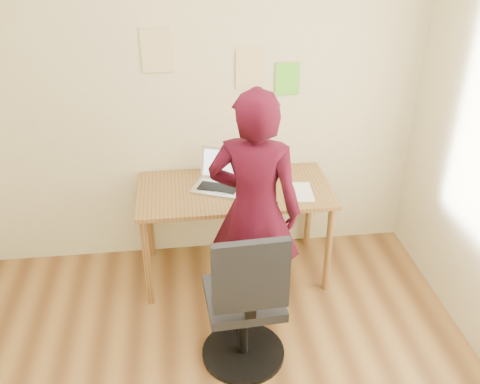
{
  "coord_description": "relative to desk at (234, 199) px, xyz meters",
  "views": [
    {
      "loc": [
        -0.08,
        -1.99,
        2.61
      ],
      "look_at": [
        0.28,
        0.95,
        0.95
      ],
      "focal_mm": 40.0,
      "sensor_mm": 36.0,
      "label": 1
    }
  ],
  "objects": [
    {
      "name": "person",
      "position": [
        0.08,
        -0.48,
        0.18
      ],
      "size": [
        0.7,
        0.57,
        1.66
      ],
      "primitive_type": "imported",
      "rotation": [
        0.0,
        0.0,
        2.82
      ],
      "color": "#3B0816",
      "rests_on": "ground"
    },
    {
      "name": "phone",
      "position": [
        0.21,
        -0.21,
        0.09
      ],
      "size": [
        0.12,
        0.15,
        0.01
      ],
      "rotation": [
        0.0,
        0.0,
        0.44
      ],
      "color": "black",
      "rests_on": "desk"
    },
    {
      "name": "wall_note_right",
      "position": [
        0.43,
        0.36,
        0.77
      ],
      "size": [
        0.18,
        0.0,
        0.24
      ],
      "primitive_type": "cube",
      "color": "#66DD31",
      "rests_on": "room"
    },
    {
      "name": "paper_sheet",
      "position": [
        0.45,
        -0.11,
        0.09
      ],
      "size": [
        0.23,
        0.3,
        0.0
      ],
      "primitive_type": "cube",
      "rotation": [
        0.0,
        0.0,
        -0.09
      ],
      "color": "white",
      "rests_on": "desk"
    },
    {
      "name": "laptop",
      "position": [
        -0.1,
        0.06,
        0.14
      ],
      "size": [
        0.44,
        0.42,
        0.25
      ],
      "rotation": [
        0.0,
        0.0,
        -0.41
      ],
      "color": "silver",
      "rests_on": "desk"
    },
    {
      "name": "wall_note_mid",
      "position": [
        0.16,
        0.36,
        0.86
      ],
      "size": [
        0.21,
        0.0,
        0.3
      ],
      "primitive_type": "cube",
      "color": "#E5C689",
      "rests_on": "room"
    },
    {
      "name": "wall_note_left",
      "position": [
        -0.5,
        0.36,
        1.01
      ],
      "size": [
        0.21,
        0.0,
        0.3
      ],
      "primitive_type": "cube",
      "color": "#E5C689",
      "rests_on": "room"
    },
    {
      "name": "office_chair",
      "position": [
        -0.04,
        -0.95,
        -0.22
      ],
      "size": [
        0.53,
        0.53,
        1.02
      ],
      "rotation": [
        0.0,
        0.0,
        0.05
      ],
      "color": "black",
      "rests_on": "ground"
    },
    {
      "name": "room",
      "position": [
        -0.29,
        -1.38,
        0.7
      ],
      "size": [
        3.58,
        3.58,
        2.78
      ],
      "color": "brown",
      "rests_on": "ground"
    },
    {
      "name": "desk",
      "position": [
        0.0,
        0.0,
        0.0
      ],
      "size": [
        1.4,
        0.7,
        0.74
      ],
      "color": "olive",
      "rests_on": "ground"
    }
  ]
}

